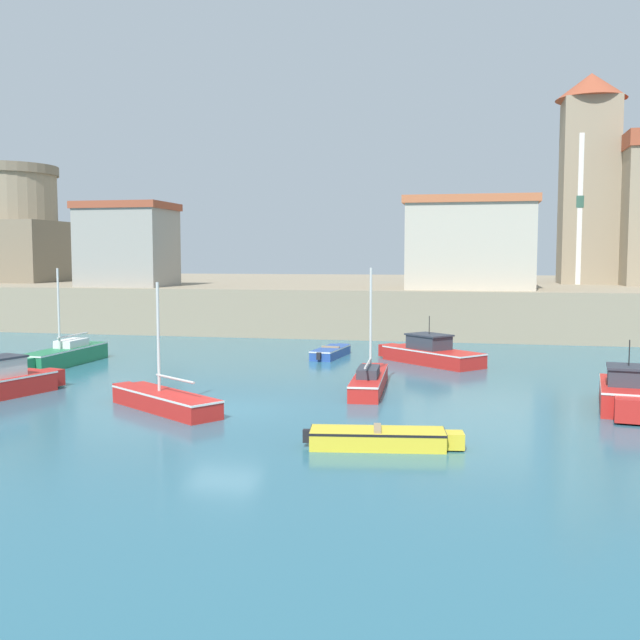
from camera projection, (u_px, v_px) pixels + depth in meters
ground_plane at (223, 411)px, 25.70m from camera, size 200.00×200.00×0.00m
quay_seawall at (379, 298)px, 66.58m from camera, size 120.00×40.00×3.13m
sailboat_red_0 at (163, 400)px, 25.78m from camera, size 5.23×4.09×4.41m
dinghy_blue_1 at (331, 352)px, 39.33m from camera, size 1.56×4.37×0.58m
sailboat_red_2 at (370, 379)px, 29.72m from camera, size 1.48×6.50×4.84m
sailboat_green_4 at (64, 355)px, 36.31m from camera, size 1.47×6.54×4.72m
motorboat_red_5 at (430, 353)px, 36.94m from camera, size 5.59×5.25×2.36m
motorboat_red_6 at (628, 393)px, 25.86m from camera, size 2.38×5.19×2.43m
dinghy_yellow_7 at (381, 438)px, 20.70m from camera, size 4.46×1.66×0.60m
fortress at (9, 239)px, 65.92m from camera, size 12.70×12.70×9.99m
lighthouse at (579, 199)px, 57.22m from camera, size 1.89×1.89×13.36m
harbor_shed_near_wharf at (128, 244)px, 53.38m from camera, size 6.34×5.13×5.94m
harbor_shed_mid_row at (470, 243)px, 49.42m from camera, size 8.52×6.32×6.00m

